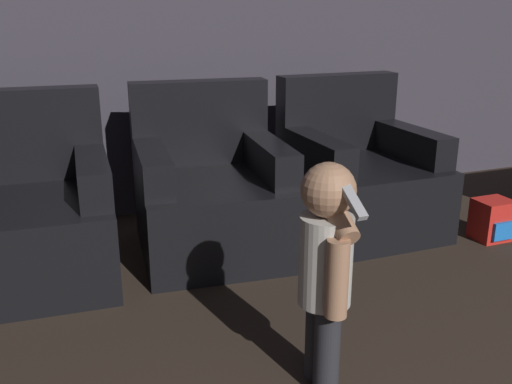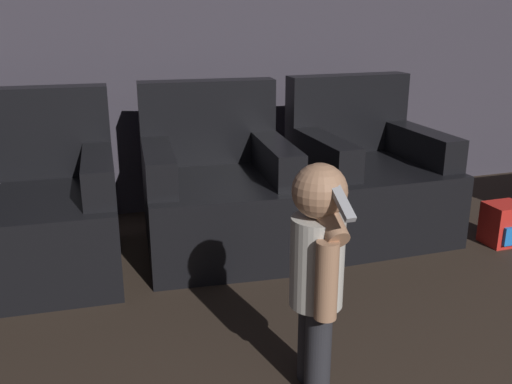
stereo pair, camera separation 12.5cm
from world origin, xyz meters
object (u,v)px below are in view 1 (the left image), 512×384
Objects in this scene: armchair_right at (358,178)px; toy_backpack at (492,220)px; armchair_left at (30,217)px; armchair_middle at (211,195)px; person_toddler at (327,261)px.

toy_backpack is at bearing -36.76° from armchair_right.
toy_backpack is at bearing -7.24° from armchair_left.
armchair_middle and armchair_right have the same top height.
armchair_middle is 1.10× the size of person_toddler.
person_toddler reaches higher than toy_backpack.
armchair_left is at bearing -135.94° from person_toddler.
armchair_left is 1.09× the size of person_toddler.
person_toddler is (-0.00, -1.44, 0.19)m from armchair_middle.
armchair_right is at bearing 5.56° from armchair_middle.
armchair_middle is at bearing -179.79° from armchair_right.
toy_backpack is at bearing -11.36° from armchair_middle.
armchair_middle is at bearing 3.51° from armchair_left.
toy_backpack is (1.68, -0.51, -0.21)m from armchair_middle.
armchair_middle is at bearing 163.09° from toy_backpack.
armchair_right is at bearing 3.52° from armchair_left.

